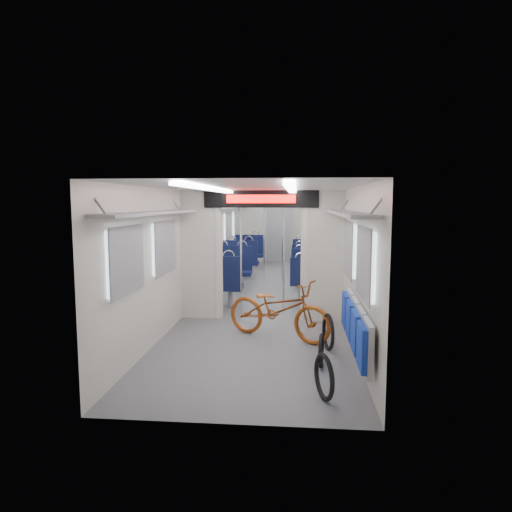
# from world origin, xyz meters

# --- Properties ---
(carriage) EXTENTS (12.00, 12.02, 2.31)m
(carriage) POSITION_xyz_m (0.00, -0.27, 1.50)
(carriage) COLOR #515456
(carriage) RESTS_ON ground
(bicycle) EXTENTS (1.84, 1.33, 0.92)m
(bicycle) POSITION_xyz_m (0.36, -3.21, 0.46)
(bicycle) COLOR #974715
(bicycle) RESTS_ON ground
(flip_bench) EXTENTS (0.12, 2.14, 0.55)m
(flip_bench) POSITION_xyz_m (1.35, -4.52, 0.58)
(flip_bench) COLOR gray
(flip_bench) RESTS_ON carriage
(bike_hoop_a) EXTENTS (0.20, 0.50, 0.51)m
(bike_hoop_a) POSITION_xyz_m (0.93, -5.38, 0.23)
(bike_hoop_a) COLOR black
(bike_hoop_a) RESTS_ON ground
(bike_hoop_b) EXTENTS (0.10, 0.44, 0.44)m
(bike_hoop_b) POSITION_xyz_m (0.95, -4.39, 0.19)
(bike_hoop_b) COLOR black
(bike_hoop_b) RESTS_ON ground
(bike_hoop_c) EXTENTS (0.15, 0.53, 0.53)m
(bike_hoop_c) POSITION_xyz_m (1.08, -3.71, 0.24)
(bike_hoop_c) COLOR black
(bike_hoop_c) RESTS_ON ground
(seat_bay_near_left) EXTENTS (0.96, 2.30, 1.17)m
(seat_bay_near_left) POSITION_xyz_m (-0.93, -0.19, 0.57)
(seat_bay_near_left) COLOR black
(seat_bay_near_left) RESTS_ON ground
(seat_bay_near_right) EXTENTS (0.88, 1.95, 1.06)m
(seat_bay_near_right) POSITION_xyz_m (0.93, 0.33, 0.53)
(seat_bay_near_right) COLOR black
(seat_bay_near_right) RESTS_ON ground
(seat_bay_far_left) EXTENTS (0.96, 2.32, 1.18)m
(seat_bay_far_left) POSITION_xyz_m (-0.93, 3.55, 0.58)
(seat_bay_far_left) COLOR black
(seat_bay_far_left) RESTS_ON ground
(seat_bay_far_right) EXTENTS (0.88, 1.95, 1.06)m
(seat_bay_far_right) POSITION_xyz_m (0.94, 3.32, 0.53)
(seat_bay_far_right) COLOR black
(seat_bay_far_right) RESTS_ON ground
(stanchion_near_left) EXTENTS (0.04, 0.04, 2.30)m
(stanchion_near_left) POSITION_xyz_m (-0.41, -1.67, 1.15)
(stanchion_near_left) COLOR silver
(stanchion_near_left) RESTS_ON ground
(stanchion_near_right) EXTENTS (0.04, 0.04, 2.30)m
(stanchion_near_right) POSITION_xyz_m (0.39, -1.60, 1.15)
(stanchion_near_right) COLOR silver
(stanchion_near_right) RESTS_ON ground
(stanchion_far_left) EXTENTS (0.04, 0.04, 2.30)m
(stanchion_far_left) POSITION_xyz_m (-0.24, 2.02, 1.15)
(stanchion_far_left) COLOR silver
(stanchion_far_left) RESTS_ON ground
(stanchion_far_right) EXTENTS (0.05, 0.05, 2.30)m
(stanchion_far_right) POSITION_xyz_m (0.25, 1.91, 1.15)
(stanchion_far_right) COLOR silver
(stanchion_far_right) RESTS_ON ground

